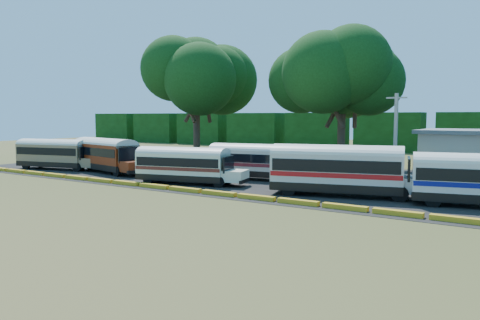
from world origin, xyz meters
The scene contains 12 objects.
ground centered at (0.00, 0.00, 0.00)m, with size 160.00×160.00×0.00m, color #314A18.
asphalt_strip centered at (1.00, 12.00, 0.01)m, with size 64.00×24.00×0.02m, color black.
curb centered at (0.00, 1.00, 0.15)m, with size 53.70×0.45×0.30m.
treeline_backdrop centered at (0.00, 48.00, 3.00)m, with size 130.00×4.00×6.00m.
bus_beige centered at (-21.64, 4.76, 1.78)m, with size 9.73×4.36×3.11m.
bus_red centered at (-15.39, 5.93, 1.90)m, with size 10.36×4.45×3.31m.
bus_cream_west centered at (-3.95, 3.95, 1.68)m, with size 9.32×4.27×2.98m.
bus_cream_east centered at (-0.49, 9.28, 1.74)m, with size 9.62×3.69×3.08m.
bus_white_red centered at (8.50, 5.31, 1.98)m, with size 10.96×5.17×3.50m.
tree_west centered at (-14.38, 18.68, 10.51)m, with size 10.92×10.92×14.55m.
tree_center centered at (2.63, 20.90, 9.50)m, with size 10.76×10.76×13.48m.
utility_pole centered at (10.10, 13.08, 3.73)m, with size 1.60×0.30×7.23m.
Camera 1 is at (19.97, -24.75, 5.41)m, focal length 35.00 mm.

